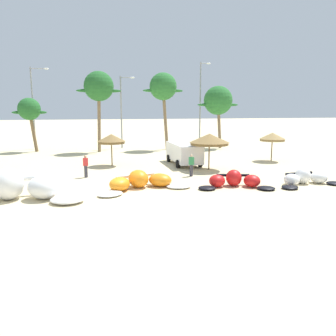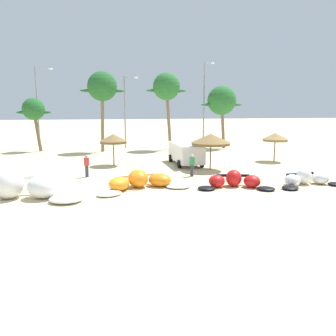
{
  "view_description": "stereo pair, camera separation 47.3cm",
  "coord_description": "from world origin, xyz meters",
  "px_view_note": "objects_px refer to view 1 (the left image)",
  "views": [
    {
      "loc": [
        -0.83,
        -19.42,
        4.93
      ],
      "look_at": [
        3.84,
        2.0,
        1.0
      ],
      "focal_mm": 35.98,
      "sensor_mm": 36.0,
      "label": 1
    },
    {
      "loc": [
        -0.36,
        -19.52,
        4.93
      ],
      "look_at": [
        3.84,
        2.0,
        1.0
      ],
      "focal_mm": 35.98,
      "sensor_mm": 36.0,
      "label": 2
    }
  ],
  "objects_px": {
    "kite_left": "(7,189)",
    "palm_center_right": "(218,101)",
    "person_near_kites": "(86,166)",
    "palm_left_of_gap": "(99,87)",
    "kite_center": "(234,181)",
    "beach_umbrella_near_palms": "(209,139)",
    "lamppost_west_center": "(34,104)",
    "beach_umbrella_middle": "(111,139)",
    "kite_right_of_center": "(305,178)",
    "person_by_umbrellas": "(191,165)",
    "palm_left": "(29,110)",
    "lamppost_east_center": "(122,108)",
    "beach_umbrella_outermost": "(272,137)",
    "parked_van": "(183,152)",
    "palm_center_left": "(163,87)",
    "kite_left_of_center": "(140,182)",
    "lamppost_east": "(201,101)"
  },
  "relations": [
    {
      "from": "parked_van",
      "to": "palm_center_left",
      "type": "height_order",
      "value": "palm_center_left"
    },
    {
      "from": "kite_left",
      "to": "beach_umbrella_middle",
      "type": "relative_size",
      "value": 2.98
    },
    {
      "from": "kite_left_of_center",
      "to": "lamppost_east",
      "type": "xyz_separation_m",
      "value": [
        10.63,
        21.26,
        5.35
      ]
    },
    {
      "from": "person_by_umbrellas",
      "to": "kite_left",
      "type": "bearing_deg",
      "value": -158.82
    },
    {
      "from": "kite_center",
      "to": "beach_umbrella_outermost",
      "type": "height_order",
      "value": "beach_umbrella_outermost"
    },
    {
      "from": "kite_left",
      "to": "lamppost_east",
      "type": "height_order",
      "value": "lamppost_east"
    },
    {
      "from": "beach_umbrella_outermost",
      "to": "palm_center_left",
      "type": "xyz_separation_m",
      "value": [
        -8.16,
        10.9,
        5.0
      ]
    },
    {
      "from": "person_by_umbrellas",
      "to": "lamppost_east",
      "type": "bearing_deg",
      "value": 70.46
    },
    {
      "from": "kite_right_of_center",
      "to": "palm_center_right",
      "type": "bearing_deg",
      "value": 85.73
    },
    {
      "from": "beach_umbrella_middle",
      "to": "kite_left_of_center",
      "type": "bearing_deg",
      "value": -81.74
    },
    {
      "from": "kite_right_of_center",
      "to": "palm_center_left",
      "type": "bearing_deg",
      "value": 104.65
    },
    {
      "from": "palm_left_of_gap",
      "to": "palm_center_right",
      "type": "distance_m",
      "value": 14.31
    },
    {
      "from": "beach_umbrella_middle",
      "to": "beach_umbrella_near_palms",
      "type": "bearing_deg",
      "value": -25.38
    },
    {
      "from": "kite_center",
      "to": "palm_center_left",
      "type": "height_order",
      "value": "palm_center_left"
    },
    {
      "from": "person_near_kites",
      "to": "palm_left_of_gap",
      "type": "xyz_separation_m",
      "value": [
        1.35,
        14.4,
        6.36
      ]
    },
    {
      "from": "kite_center",
      "to": "lamppost_east_center",
      "type": "distance_m",
      "value": 23.59
    },
    {
      "from": "person_near_kites",
      "to": "palm_center_right",
      "type": "bearing_deg",
      "value": 44.09
    },
    {
      "from": "lamppost_east_center",
      "to": "lamppost_east",
      "type": "xyz_separation_m",
      "value": [
        9.86,
        -0.47,
        0.89
      ]
    },
    {
      "from": "kite_left",
      "to": "kite_right_of_center",
      "type": "bearing_deg",
      "value": 0.91
    },
    {
      "from": "beach_umbrella_middle",
      "to": "person_by_umbrellas",
      "type": "distance_m",
      "value": 8.12
    },
    {
      "from": "palm_center_left",
      "to": "palm_center_right",
      "type": "distance_m",
      "value": 7.01
    },
    {
      "from": "beach_umbrella_middle",
      "to": "palm_center_left",
      "type": "relative_size",
      "value": 0.3
    },
    {
      "from": "kite_left",
      "to": "palm_center_right",
      "type": "height_order",
      "value": "palm_center_right"
    },
    {
      "from": "beach_umbrella_middle",
      "to": "palm_center_right",
      "type": "relative_size",
      "value": 0.36
    },
    {
      "from": "beach_umbrella_outermost",
      "to": "person_near_kites",
      "type": "distance_m",
      "value": 17.43
    },
    {
      "from": "kite_right_of_center",
      "to": "beach_umbrella_middle",
      "type": "relative_size",
      "value": 1.77
    },
    {
      "from": "palm_left",
      "to": "palm_left_of_gap",
      "type": "height_order",
      "value": "palm_left_of_gap"
    },
    {
      "from": "beach_umbrella_near_palms",
      "to": "beach_umbrella_outermost",
      "type": "xyz_separation_m",
      "value": [
        7.23,
        3.03,
        -0.19
      ]
    },
    {
      "from": "kite_left",
      "to": "beach_umbrella_near_palms",
      "type": "distance_m",
      "value": 15.24
    },
    {
      "from": "person_near_kites",
      "to": "kite_right_of_center",
      "type": "bearing_deg",
      "value": -20.87
    },
    {
      "from": "beach_umbrella_outermost",
      "to": "lamppost_east_center",
      "type": "relative_size",
      "value": 0.31
    },
    {
      "from": "kite_left",
      "to": "parked_van",
      "type": "xyz_separation_m",
      "value": [
        12.24,
        9.73,
        0.42
      ]
    },
    {
      "from": "kite_left",
      "to": "palm_center_right",
      "type": "bearing_deg",
      "value": 46.75
    },
    {
      "from": "kite_center",
      "to": "palm_center_right",
      "type": "distance_m",
      "value": 21.76
    },
    {
      "from": "palm_center_right",
      "to": "kite_center",
      "type": "bearing_deg",
      "value": -107.48
    },
    {
      "from": "kite_center",
      "to": "lamppost_east_center",
      "type": "xyz_separation_m",
      "value": [
        -5.08,
        22.6,
        4.48
      ]
    },
    {
      "from": "beach_umbrella_outermost",
      "to": "beach_umbrella_near_palms",
      "type": "bearing_deg",
      "value": -157.23
    },
    {
      "from": "lamppost_east_center",
      "to": "person_near_kites",
      "type": "bearing_deg",
      "value": -103.29
    },
    {
      "from": "beach_umbrella_outermost",
      "to": "palm_left",
      "type": "height_order",
      "value": "palm_left"
    },
    {
      "from": "kite_left",
      "to": "palm_left_of_gap",
      "type": "distance_m",
      "value": 21.72
    },
    {
      "from": "palm_center_right",
      "to": "lamppost_west_center",
      "type": "height_order",
      "value": "lamppost_west_center"
    },
    {
      "from": "kite_center",
      "to": "beach_umbrella_near_palms",
      "type": "xyz_separation_m",
      "value": [
        0.41,
        6.1,
        2.05
      ]
    },
    {
      "from": "lamppost_east_center",
      "to": "lamppost_east",
      "type": "height_order",
      "value": "lamppost_east"
    },
    {
      "from": "person_near_kites",
      "to": "person_by_umbrellas",
      "type": "bearing_deg",
      "value": -9.14
    },
    {
      "from": "person_near_kites",
      "to": "palm_center_left",
      "type": "relative_size",
      "value": 0.18
    },
    {
      "from": "lamppost_east_center",
      "to": "parked_van",
      "type": "bearing_deg",
      "value": -72.82
    },
    {
      "from": "palm_left",
      "to": "lamppost_east_center",
      "type": "bearing_deg",
      "value": 7.8
    },
    {
      "from": "palm_left",
      "to": "palm_center_right",
      "type": "relative_size",
      "value": 0.8
    },
    {
      "from": "kite_left",
      "to": "lamppost_west_center",
      "type": "relative_size",
      "value": 0.85
    },
    {
      "from": "beach_umbrella_near_palms",
      "to": "lamppost_west_center",
      "type": "distance_m",
      "value": 23.8
    }
  ]
}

